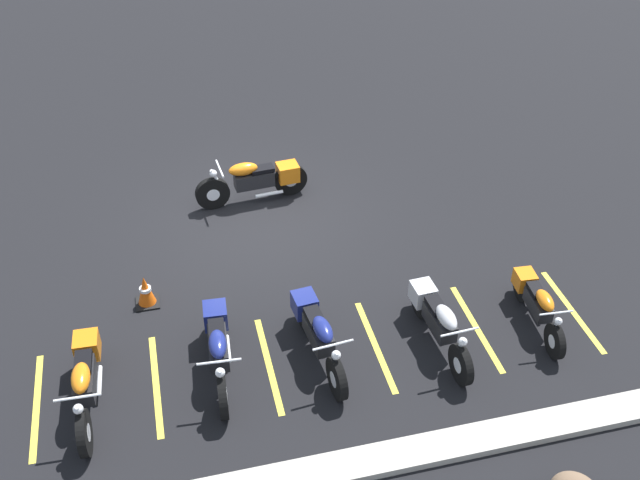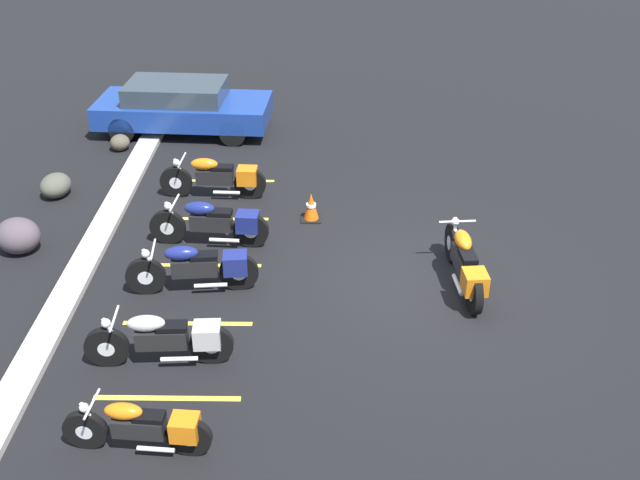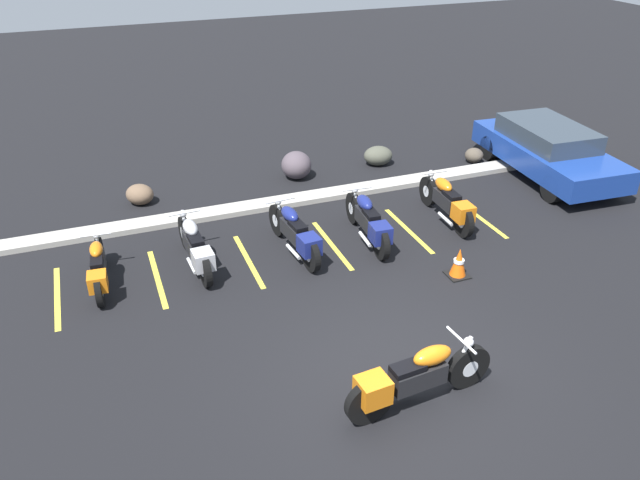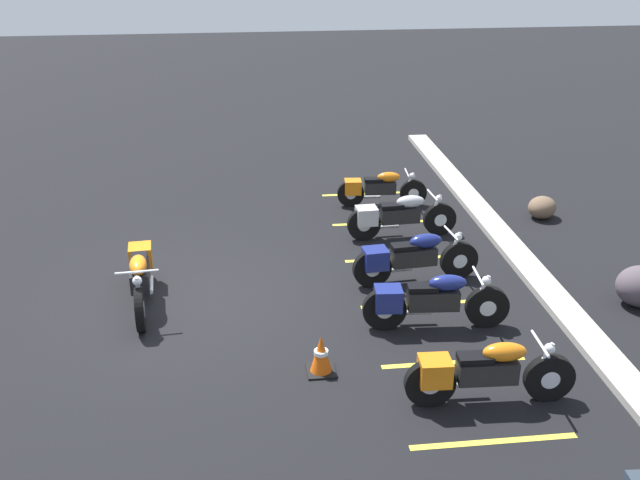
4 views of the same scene
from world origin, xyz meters
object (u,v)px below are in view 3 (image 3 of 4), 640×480
Objects in this scene: car_blue at (548,149)px; landscape_rock_0 at (140,194)px; parked_bike_3 at (369,221)px; parked_bike_1 at (195,247)px; traffic_cone at (459,263)px; parked_bike_2 at (295,233)px; landscape_rock_2 at (296,165)px; landscape_rock_3 at (474,155)px; motorcycle_orange_featured at (414,378)px; parked_bike_4 at (448,202)px; landscape_rock_1 at (378,156)px; parked_bike_0 at (98,268)px.

landscape_rock_0 is (-9.79, 1.92, -0.45)m from car_blue.
parked_bike_1 is at bearing 89.89° from parked_bike_3.
parked_bike_2 is at bearing 144.33° from traffic_cone.
landscape_rock_2 is at bearing -24.74° from parked_bike_2.
landscape_rock_2 reaches higher than landscape_rock_0.
parked_bike_3 reaches higher than traffic_cone.
landscape_rock_3 is (5.97, 2.85, -0.27)m from parked_bike_2.
car_blue is (7.03, 6.06, 0.19)m from motorcycle_orange_featured.
parked_bike_4 is at bearing -132.13° from landscape_rock_3.
landscape_rock_0 is (-2.76, 7.98, -0.26)m from motorcycle_orange_featured.
parked_bike_4 is at bearing -90.10° from landscape_rock_1.
traffic_cone is at bearing -99.91° from landscape_rock_1.
parked_bike_4 is 0.51× the size of car_blue.
parked_bike_1 is at bearing -78.17° from car_blue.
motorcycle_orange_featured is 2.82× the size of landscape_rock_2.
parked_bike_1 is (1.76, 0.05, 0.05)m from parked_bike_0.
motorcycle_orange_featured is at bearing -112.47° from landscape_rock_1.
landscape_rock_0 is 3.85m from landscape_rock_2.
motorcycle_orange_featured reaches higher than parked_bike_0.
landscape_rock_3 is (5.82, 7.38, -0.29)m from motorcycle_orange_featured.
parked_bike_2 reaches higher than landscape_rock_2.
parked_bike_1 is 0.98× the size of parked_bike_4.
car_blue is (10.88, 1.38, 0.27)m from parked_bike_0.
motorcycle_orange_featured reaches higher than parked_bike_4.
landscape_rock_2 is at bearing 77.58° from motorcycle_orange_featured.
motorcycle_orange_featured reaches higher than parked_bike_1.
landscape_rock_0 is 6.13m from landscape_rock_1.
landscape_rock_3 is at bearing 47.00° from motorcycle_orange_featured.
parked_bike_3 is at bearing -40.17° from landscape_rock_0.
landscape_rock_2 is (-5.94, 2.04, -0.34)m from car_blue.
car_blue is 6.79× the size of landscape_rock_0.
landscape_rock_3 is (7.91, 2.67, -0.26)m from parked_bike_1.
landscape_rock_1 is at bearing 1.59° from landscape_rock_0.
landscape_rock_0 is at bearing 64.03° from parked_bike_4.
parked_bike_0 is at bearing 162.45° from traffic_cone.
car_blue is at bearing -84.89° from parked_bike_1.
parked_bike_2 is 3.52m from parked_bike_4.
car_blue is at bearing -18.98° from landscape_rock_2.
landscape_rock_3 is (2.45, -0.76, -0.05)m from landscape_rock_1.
landscape_rock_3 is at bearing 54.08° from traffic_cone.
parked_bike_1 is 3.33m from landscape_rock_0.
landscape_rock_0 is 1.35× the size of landscape_rock_3.
parked_bike_3 is 5.44m from landscape_rock_0.
parked_bike_3 is 2.75× the size of landscape_rock_2.
parked_bike_0 reaches higher than landscape_rock_3.
parked_bike_3 reaches higher than parked_bike_1.
motorcycle_orange_featured is 4.54m from parked_bike_2.
parked_bike_1 is 5.46m from parked_bike_4.
car_blue reaches higher than landscape_rock_2.
landscape_rock_1 reaches higher than landscape_rock_0.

